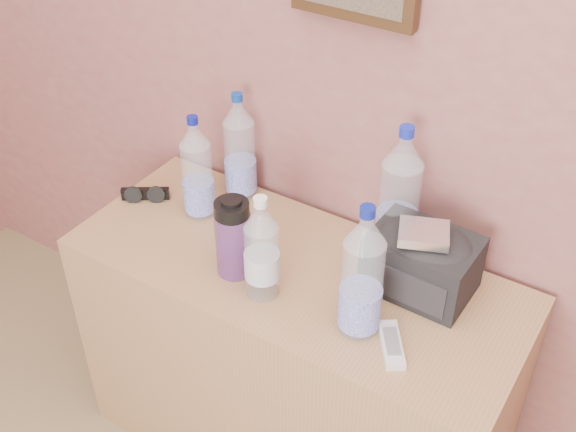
{
  "coord_description": "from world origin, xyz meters",
  "views": [
    {
      "loc": [
        0.3,
        0.6,
        1.89
      ],
      "look_at": [
        -0.4,
        1.71,
        0.9
      ],
      "focal_mm": 45.0,
      "sensor_mm": 36.0,
      "label": 1
    }
  ],
  "objects_px": {
    "pet_large_b": "(240,151)",
    "pet_small": "(262,253)",
    "nalgene_bottle": "(233,237)",
    "pet_large_c": "(399,201)",
    "foil_packet": "(424,234)",
    "dresser": "(294,366)",
    "toiletry_bag": "(422,260)",
    "pet_large_d": "(362,278)",
    "pet_large_a": "(197,172)",
    "sunglasses": "(146,194)",
    "ac_remote": "(391,345)"
  },
  "relations": [
    {
      "from": "sunglasses",
      "to": "foil_packet",
      "type": "relative_size",
      "value": 1.2
    },
    {
      "from": "nalgene_bottle",
      "to": "pet_large_d",
      "type": "bearing_deg",
      "value": -1.39
    },
    {
      "from": "pet_large_b",
      "to": "pet_large_c",
      "type": "bearing_deg",
      "value": -0.91
    },
    {
      "from": "pet_large_a",
      "to": "pet_large_c",
      "type": "bearing_deg",
      "value": 13.91
    },
    {
      "from": "pet_large_d",
      "to": "nalgene_bottle",
      "type": "distance_m",
      "value": 0.35
    },
    {
      "from": "foil_packet",
      "to": "toiletry_bag",
      "type": "bearing_deg",
      "value": 94.8
    },
    {
      "from": "sunglasses",
      "to": "foil_packet",
      "type": "bearing_deg",
      "value": -29.8
    },
    {
      "from": "pet_large_a",
      "to": "nalgene_bottle",
      "type": "bearing_deg",
      "value": -33.25
    },
    {
      "from": "pet_large_d",
      "to": "nalgene_bottle",
      "type": "height_order",
      "value": "pet_large_d"
    },
    {
      "from": "sunglasses",
      "to": "nalgene_bottle",
      "type": "bearing_deg",
      "value": -49.82
    },
    {
      "from": "foil_packet",
      "to": "ac_remote",
      "type": "bearing_deg",
      "value": -81.4
    },
    {
      "from": "dresser",
      "to": "toiletry_bag",
      "type": "distance_m",
      "value": 0.54
    },
    {
      "from": "pet_small",
      "to": "nalgene_bottle",
      "type": "relative_size",
      "value": 1.28
    },
    {
      "from": "toiletry_bag",
      "to": "pet_large_d",
      "type": "bearing_deg",
      "value": -105.38
    },
    {
      "from": "dresser",
      "to": "toiletry_bag",
      "type": "xyz_separation_m",
      "value": [
        0.28,
        0.1,
        0.44
      ]
    },
    {
      "from": "sunglasses",
      "to": "toiletry_bag",
      "type": "xyz_separation_m",
      "value": [
        0.79,
        0.08,
        0.07
      ]
    },
    {
      "from": "dresser",
      "to": "pet_large_d",
      "type": "xyz_separation_m",
      "value": [
        0.23,
        -0.09,
        0.51
      ]
    },
    {
      "from": "pet_small",
      "to": "ac_remote",
      "type": "bearing_deg",
      "value": 0.57
    },
    {
      "from": "dresser",
      "to": "toiletry_bag",
      "type": "relative_size",
      "value": 4.74
    },
    {
      "from": "dresser",
      "to": "pet_large_c",
      "type": "distance_m",
      "value": 0.58
    },
    {
      "from": "pet_large_c",
      "to": "foil_packet",
      "type": "distance_m",
      "value": 0.15
    },
    {
      "from": "pet_large_c",
      "to": "toiletry_bag",
      "type": "height_order",
      "value": "pet_large_c"
    },
    {
      "from": "pet_large_d",
      "to": "foil_packet",
      "type": "xyz_separation_m",
      "value": [
        0.06,
        0.17,
        0.03
      ]
    },
    {
      "from": "pet_large_c",
      "to": "pet_large_d",
      "type": "relative_size",
      "value": 1.09
    },
    {
      "from": "nalgene_bottle",
      "to": "foil_packet",
      "type": "relative_size",
      "value": 1.93
    },
    {
      "from": "pet_large_b",
      "to": "foil_packet",
      "type": "xyz_separation_m",
      "value": [
        0.58,
        -0.11,
        0.04
      ]
    },
    {
      "from": "sunglasses",
      "to": "toiletry_bag",
      "type": "relative_size",
      "value": 0.55
    },
    {
      "from": "toiletry_bag",
      "to": "foil_packet",
      "type": "relative_size",
      "value": 2.19
    },
    {
      "from": "pet_large_a",
      "to": "nalgene_bottle",
      "type": "relative_size",
      "value": 1.38
    },
    {
      "from": "pet_large_c",
      "to": "toiletry_bag",
      "type": "relative_size",
      "value": 1.5
    },
    {
      "from": "pet_large_a",
      "to": "ac_remote",
      "type": "relative_size",
      "value": 2.22
    },
    {
      "from": "dresser",
      "to": "sunglasses",
      "type": "distance_m",
      "value": 0.63
    },
    {
      "from": "pet_large_b",
      "to": "ac_remote",
      "type": "bearing_deg",
      "value": -26.26
    },
    {
      "from": "pet_large_a",
      "to": "pet_large_c",
      "type": "relative_size",
      "value": 0.81
    },
    {
      "from": "pet_large_d",
      "to": "toiletry_bag",
      "type": "relative_size",
      "value": 1.38
    },
    {
      "from": "pet_large_d",
      "to": "pet_large_b",
      "type": "bearing_deg",
      "value": 151.3
    },
    {
      "from": "dresser",
      "to": "pet_large_d",
      "type": "relative_size",
      "value": 3.44
    },
    {
      "from": "pet_large_b",
      "to": "pet_small",
      "type": "distance_m",
      "value": 0.41
    },
    {
      "from": "pet_large_c",
      "to": "nalgene_bottle",
      "type": "distance_m",
      "value": 0.41
    },
    {
      "from": "dresser",
      "to": "pet_small",
      "type": "distance_m",
      "value": 0.49
    },
    {
      "from": "nalgene_bottle",
      "to": "pet_large_c",
      "type": "bearing_deg",
      "value": 42.3
    },
    {
      "from": "toiletry_bag",
      "to": "nalgene_bottle",
      "type": "bearing_deg",
      "value": -153.7
    },
    {
      "from": "toiletry_bag",
      "to": "pet_large_b",
      "type": "bearing_deg",
      "value": 172.58
    },
    {
      "from": "pet_large_d",
      "to": "foil_packet",
      "type": "relative_size",
      "value": 3.02
    },
    {
      "from": "sunglasses",
      "to": "ac_remote",
      "type": "distance_m",
      "value": 0.83
    },
    {
      "from": "pet_large_d",
      "to": "foil_packet",
      "type": "height_order",
      "value": "pet_large_d"
    },
    {
      "from": "nalgene_bottle",
      "to": "toiletry_bag",
      "type": "relative_size",
      "value": 0.88
    },
    {
      "from": "dresser",
      "to": "nalgene_bottle",
      "type": "relative_size",
      "value": 5.39
    },
    {
      "from": "pet_large_a",
      "to": "sunglasses",
      "type": "height_order",
      "value": "pet_large_a"
    },
    {
      "from": "pet_large_c",
      "to": "toiletry_bag",
      "type": "xyz_separation_m",
      "value": [
        0.11,
        -0.08,
        -0.08
      ]
    }
  ]
}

